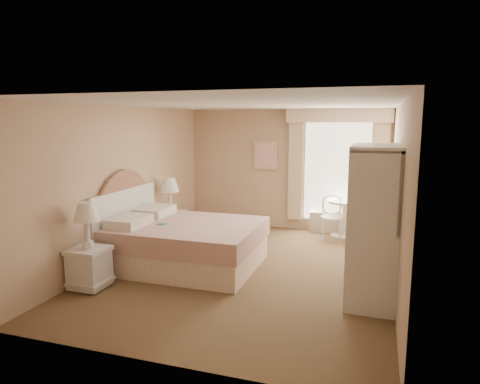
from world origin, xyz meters
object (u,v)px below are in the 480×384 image
(armoire, at_px, (373,236))
(nightstand_near, at_px, (89,257))
(nightstand_far, at_px, (170,218))
(cafe_chair, at_px, (332,213))
(bed, at_px, (178,241))
(round_table, at_px, (344,213))

(armoire, bearing_deg, nightstand_near, -167.08)
(nightstand_near, distance_m, nightstand_far, 2.41)
(cafe_chair, bearing_deg, nightstand_far, -164.62)
(bed, bearing_deg, round_table, 47.06)
(bed, distance_m, nightstand_near, 1.44)
(nightstand_near, relative_size, round_table, 1.62)
(nightstand_near, bearing_deg, cafe_chair, 51.29)
(round_table, xyz_separation_m, cafe_chair, (-0.23, -0.21, 0.01))
(cafe_chair, bearing_deg, nightstand_near, -135.50)
(round_table, bearing_deg, bed, -132.94)
(round_table, xyz_separation_m, armoire, (0.56, -2.95, 0.33))
(nightstand_near, height_order, nightstand_far, nightstand_far)
(cafe_chair, relative_size, armoire, 0.43)
(round_table, bearing_deg, nightstand_near, -129.24)
(nightstand_far, bearing_deg, nightstand_near, -90.00)
(bed, xyz_separation_m, nightstand_far, (-0.73, 1.16, 0.07))
(nightstand_far, bearing_deg, bed, -57.89)
(nightstand_far, relative_size, cafe_chair, 1.41)
(bed, bearing_deg, armoire, -7.93)
(nightstand_near, height_order, round_table, nightstand_near)
(cafe_chair, bearing_deg, round_table, 36.14)
(armoire, bearing_deg, cafe_chair, 106.11)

